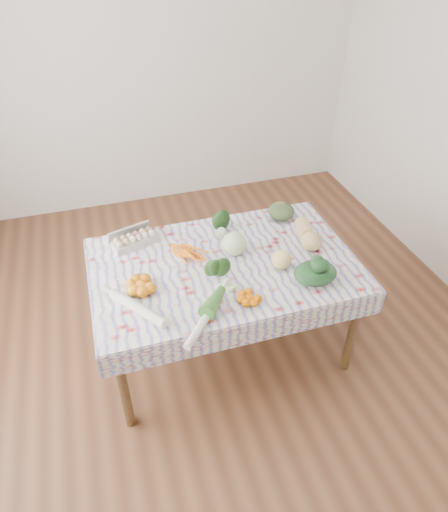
{
  "coord_description": "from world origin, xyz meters",
  "views": [
    {
      "loc": [
        -0.66,
        -2.14,
        2.56
      ],
      "look_at": [
        0.0,
        0.0,
        0.82
      ],
      "focal_mm": 32.0,
      "sensor_mm": 36.0,
      "label": 1
    }
  ],
  "objects_px": {
    "kabocha_squash": "(282,211)",
    "grapefruit": "(281,260)",
    "butternut_squash": "(308,233)",
    "egg_carton": "(135,241)",
    "cabbage": "(235,244)",
    "dining_table": "(224,273)"
  },
  "relations": [
    {
      "from": "dining_table",
      "to": "cabbage",
      "type": "height_order",
      "value": "cabbage"
    },
    {
      "from": "egg_carton",
      "to": "grapefruit",
      "type": "height_order",
      "value": "grapefruit"
    },
    {
      "from": "kabocha_squash",
      "to": "cabbage",
      "type": "height_order",
      "value": "cabbage"
    },
    {
      "from": "grapefruit",
      "to": "cabbage",
      "type": "bearing_deg",
      "value": 136.44
    },
    {
      "from": "dining_table",
      "to": "egg_carton",
      "type": "bearing_deg",
      "value": 145.01
    },
    {
      "from": "egg_carton",
      "to": "kabocha_squash",
      "type": "height_order",
      "value": "kabocha_squash"
    },
    {
      "from": "egg_carton",
      "to": "butternut_squash",
      "type": "height_order",
      "value": "butternut_squash"
    },
    {
      "from": "egg_carton",
      "to": "grapefruit",
      "type": "bearing_deg",
      "value": -47.96
    },
    {
      "from": "dining_table",
      "to": "egg_carton",
      "type": "height_order",
      "value": "egg_carton"
    },
    {
      "from": "butternut_squash",
      "to": "grapefruit",
      "type": "xyz_separation_m",
      "value": [
        -0.27,
        -0.2,
        -0.01
      ]
    },
    {
      "from": "kabocha_squash",
      "to": "grapefruit",
      "type": "height_order",
      "value": "grapefruit"
    },
    {
      "from": "egg_carton",
      "to": "butternut_squash",
      "type": "distance_m",
      "value": 1.14
    },
    {
      "from": "kabocha_squash",
      "to": "cabbage",
      "type": "relative_size",
      "value": 1.17
    },
    {
      "from": "butternut_squash",
      "to": "grapefruit",
      "type": "height_order",
      "value": "butternut_squash"
    },
    {
      "from": "egg_carton",
      "to": "butternut_squash",
      "type": "relative_size",
      "value": 1.02
    },
    {
      "from": "kabocha_squash",
      "to": "butternut_squash",
      "type": "xyz_separation_m",
      "value": [
        0.05,
        -0.32,
        0.01
      ]
    },
    {
      "from": "cabbage",
      "to": "grapefruit",
      "type": "distance_m",
      "value": 0.32
    },
    {
      "from": "kabocha_squash",
      "to": "butternut_squash",
      "type": "height_order",
      "value": "butternut_squash"
    },
    {
      "from": "cabbage",
      "to": "grapefruit",
      "type": "xyz_separation_m",
      "value": [
        0.23,
        -0.22,
        -0.02
      ]
    },
    {
      "from": "cabbage",
      "to": "butternut_squash",
      "type": "distance_m",
      "value": 0.51
    },
    {
      "from": "egg_carton",
      "to": "grapefruit",
      "type": "xyz_separation_m",
      "value": [
        0.83,
        -0.5,
        0.02
      ]
    },
    {
      "from": "dining_table",
      "to": "grapefruit",
      "type": "xyz_separation_m",
      "value": [
        0.33,
        -0.14,
        0.15
      ]
    }
  ]
}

